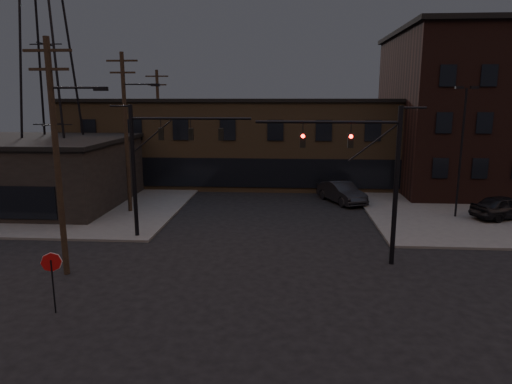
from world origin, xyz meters
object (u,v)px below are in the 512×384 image
stop_sign (52,269)px  parked_car_lot_b (491,182)px  traffic_signal_far (154,156)px  car_crossing (341,192)px  traffic_signal_near (374,169)px  parked_car_lot_a (504,207)px

stop_sign → parked_car_lot_b: (27.82, 26.60, -1.06)m
traffic_signal_far → parked_car_lot_b: bearing=32.0°
stop_sign → car_crossing: stop_sign is taller
traffic_signal_near → traffic_signal_far: 12.57m
stop_sign → parked_car_lot_a: (24.14, 15.67, -0.88)m
traffic_signal_near → parked_car_lot_a: (10.78, 9.19, -3.97)m
parked_car_lot_a → car_crossing: bearing=43.1°
parked_car_lot_b → car_crossing: 15.58m
traffic_signal_far → car_crossing: (12.22, 10.49, -4.15)m
traffic_signal_near → car_crossing: 14.57m
traffic_signal_near → traffic_signal_far: bearing=163.8°
traffic_signal_near → parked_car_lot_b: 25.12m
parked_car_lot_a → parked_car_lot_b: bearing=-41.3°
traffic_signal_far → stop_sign: (-1.28, -9.99, -3.17)m
stop_sign → traffic_signal_far: bearing=82.7°
stop_sign → parked_car_lot_b: 38.51m
parked_car_lot_a → stop_sign: bearing=100.3°
car_crossing → traffic_signal_near: bearing=-115.5°
car_crossing → parked_car_lot_a: bearing=-49.2°
stop_sign → parked_car_lot_a: size_ratio=0.52×
parked_car_lot_b → traffic_signal_near: bearing=147.0°
parked_car_lot_a → parked_car_lot_b: 11.53m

